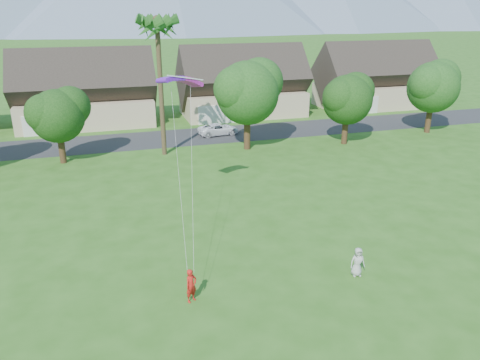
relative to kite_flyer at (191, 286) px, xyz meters
name	(u,v)px	position (x,y,z in m)	size (l,w,h in m)	color
ground	(309,350)	(3.95, -4.66, -0.84)	(500.00, 500.00, 0.00)	#2D6019
street	(176,138)	(3.95, 29.34, -0.83)	(90.00, 7.00, 0.01)	#2D2D30
kite_flyer	(191,286)	(0.00, 0.00, 0.00)	(0.61, 0.40, 1.68)	red
watcher	(358,262)	(8.63, -0.18, -0.05)	(0.77, 0.50, 1.57)	#B4B4AF
parked_car	(218,129)	(8.55, 29.34, -0.22)	(2.04, 4.42, 1.23)	white
houses_row	(167,91)	(4.44, 38.33, 2.60)	(72.75, 8.19, 8.86)	beige
tree_row	(172,103)	(2.80, 23.25, 4.05)	(62.27, 6.67, 8.45)	#47301C
fan_palm	(157,22)	(1.95, 23.84, 10.96)	(3.00, 3.00, 13.80)	#4C3D26
parafoil_kite	(180,79)	(1.52, 9.97, 8.13)	(3.13, 1.54, 0.50)	#6819C2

